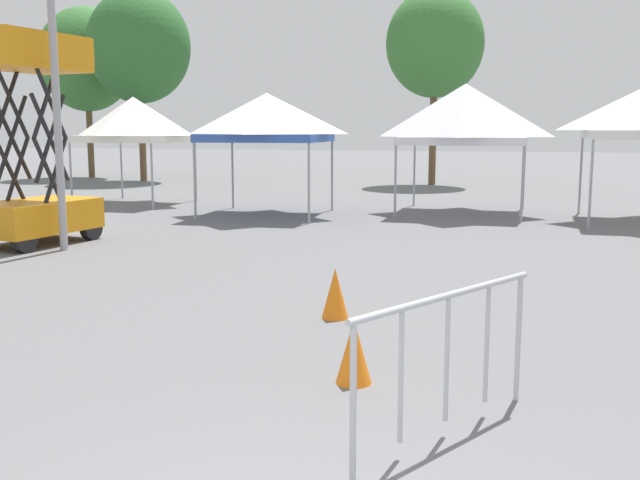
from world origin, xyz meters
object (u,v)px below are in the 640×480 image
(light_pole_near_lift, at_px, (51,8))
(traffic_cone_near_barrier, at_px, (354,351))
(scissor_lift, at_px, (33,182))
(canopy_tent_behind_left, at_px, (134,120))
(tree_behind_tents_center, at_px, (139,47))
(canopy_tent_far_left, at_px, (267,118))
(traffic_cone_lot_center, at_px, (335,293))
(crowd_barrier_by_lift, at_px, (447,336))
(tree_behind_tents_left, at_px, (86,60))
(canopy_tent_left_of_center, at_px, (465,114))
(tree_behind_tents_right, at_px, (435,44))

(light_pole_near_lift, height_order, traffic_cone_near_barrier, light_pole_near_lift)
(scissor_lift, bearing_deg, traffic_cone_near_barrier, -38.21)
(canopy_tent_behind_left, bearing_deg, tree_behind_tents_center, 117.46)
(light_pole_near_lift, bearing_deg, canopy_tent_far_left, 73.47)
(canopy_tent_behind_left, distance_m, traffic_cone_lot_center, 14.54)
(canopy_tent_far_left, relative_size, tree_behind_tents_center, 0.40)
(scissor_lift, bearing_deg, canopy_tent_behind_left, 104.84)
(canopy_tent_behind_left, xyz_separation_m, tree_behind_tents_center, (-4.53, 8.72, 3.12))
(traffic_cone_lot_center, bearing_deg, crowd_barrier_by_lift, -62.37)
(canopy_tent_behind_left, xyz_separation_m, tree_behind_tents_left, (-7.88, 10.03, 2.78))
(canopy_tent_left_of_center, bearing_deg, canopy_tent_behind_left, -179.61)
(light_pole_near_lift, height_order, crowd_barrier_by_lift, light_pole_near_lift)
(canopy_tent_behind_left, distance_m, canopy_tent_left_of_center, 9.55)
(crowd_barrier_by_lift, xyz_separation_m, traffic_cone_near_barrier, (-0.89, 0.92, -0.46))
(light_pole_near_lift, bearing_deg, tree_behind_tents_right, 75.00)
(tree_behind_tents_right, distance_m, traffic_cone_lot_center, 21.75)
(canopy_tent_far_left, relative_size, tree_behind_tents_left, 0.42)
(canopy_tent_far_left, height_order, crowd_barrier_by_lift, canopy_tent_far_left)
(tree_behind_tents_right, xyz_separation_m, tree_behind_tents_left, (-15.50, 0.22, -0.21))
(light_pole_near_lift, relative_size, crowd_barrier_by_lift, 4.08)
(tree_behind_tents_right, bearing_deg, light_pole_near_lift, -105.00)
(crowd_barrier_by_lift, bearing_deg, traffic_cone_near_barrier, 134.11)
(light_pole_near_lift, bearing_deg, canopy_tent_behind_left, 110.22)
(tree_behind_tents_center, xyz_separation_m, crowd_barrier_by_lift, (15.02, -23.02, -4.84))
(light_pole_near_lift, distance_m, tree_behind_tents_center, 18.20)
(canopy_tent_behind_left, distance_m, canopy_tent_far_left, 5.01)
(canopy_tent_left_of_center, xyz_separation_m, light_pole_near_lift, (-6.66, -7.91, 1.73))
(scissor_lift, height_order, traffic_cone_lot_center, scissor_lift)
(canopy_tent_left_of_center, distance_m, tree_behind_tents_center, 16.80)
(canopy_tent_behind_left, bearing_deg, tree_behind_tents_left, 128.15)
(canopy_tent_left_of_center, height_order, tree_behind_tents_right, tree_behind_tents_right)
(light_pole_near_lift, distance_m, tree_behind_tents_right, 18.32)
(canopy_tent_behind_left, bearing_deg, traffic_cone_near_barrier, -54.35)
(canopy_tent_left_of_center, xyz_separation_m, tree_behind_tents_center, (-14.08, 8.65, 3.01))
(scissor_lift, height_order, tree_behind_tents_left, tree_behind_tents_left)
(canopy_tent_behind_left, bearing_deg, canopy_tent_left_of_center, 0.39)
(tree_behind_tents_left, bearing_deg, canopy_tent_behind_left, -51.85)
(tree_behind_tents_right, distance_m, traffic_cone_near_barrier, 23.85)
(tree_behind_tents_center, bearing_deg, light_pole_near_lift, -65.87)
(canopy_tent_left_of_center, distance_m, tree_behind_tents_left, 20.25)
(canopy_tent_behind_left, relative_size, canopy_tent_left_of_center, 0.93)
(tree_behind_tents_left, relative_size, traffic_cone_near_barrier, 13.02)
(canopy_tent_far_left, distance_m, tree_behind_tents_center, 14.26)
(tree_behind_tents_center, relative_size, traffic_cone_lot_center, 13.26)
(tree_behind_tents_left, bearing_deg, light_pole_near_lift, -58.94)
(scissor_lift, bearing_deg, tree_behind_tents_right, 71.73)
(canopy_tent_behind_left, xyz_separation_m, light_pole_near_lift, (2.89, -7.85, 1.84))
(canopy_tent_far_left, relative_size, crowd_barrier_by_lift, 1.70)
(canopy_tent_left_of_center, relative_size, light_pole_near_lift, 0.45)
(canopy_tent_far_left, distance_m, canopy_tent_left_of_center, 5.14)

